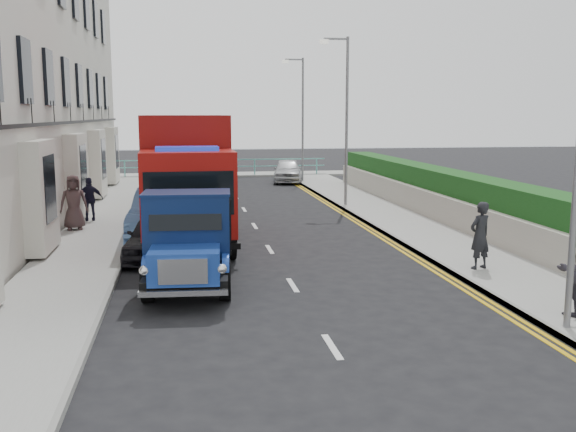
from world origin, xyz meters
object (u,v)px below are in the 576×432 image
object	(u,v)px
pedestrian_east_near	(480,235)
parked_car_front	(157,236)
lamp_near	(575,107)
red_lorry	(185,174)
lamp_mid	(344,111)
bedford_lorry	(188,246)
lamp_far	(301,112)

from	to	relation	value
pedestrian_east_near	parked_car_front	bearing A→B (deg)	-42.65
lamp_near	red_lorry	xyz separation A→B (m)	(-6.55, 9.85, -1.95)
lamp_near	lamp_mid	bearing A→B (deg)	90.00
lamp_near	parked_car_front	xyz separation A→B (m)	(-7.33, 7.38, -3.39)
bedford_lorry	pedestrian_east_near	world-z (taller)	bedford_lorry
lamp_mid	lamp_far	xyz separation A→B (m)	(0.00, 10.00, 0.00)
bedford_lorry	parked_car_front	distance (m)	3.60
lamp_mid	pedestrian_east_near	xyz separation A→B (m)	(0.54, -11.62, -3.04)
lamp_near	lamp_far	distance (m)	26.00
lamp_near	bedford_lorry	bearing A→B (deg)	149.15
lamp_near	red_lorry	bearing A→B (deg)	123.60
lamp_far	pedestrian_east_near	distance (m)	21.84
lamp_near	red_lorry	size ratio (longest dim) A/B	0.94
lamp_mid	lamp_far	bearing A→B (deg)	90.00
lamp_far	parked_car_front	world-z (taller)	lamp_far
lamp_far	red_lorry	distance (m)	17.53
lamp_mid	parked_car_front	xyz separation A→B (m)	(-7.33, -8.62, -3.39)
parked_car_front	lamp_far	bearing A→B (deg)	76.36
parked_car_front	red_lorry	bearing A→B (deg)	80.17
pedestrian_east_near	lamp_far	bearing A→B (deg)	-110.39
pedestrian_east_near	red_lorry	bearing A→B (deg)	-59.47
bedford_lorry	red_lorry	bearing A→B (deg)	93.97
bedford_lorry	pedestrian_east_near	bearing A→B (deg)	7.69
lamp_mid	red_lorry	world-z (taller)	lamp_mid
lamp_near	lamp_mid	distance (m)	16.00
bedford_lorry	lamp_far	bearing A→B (deg)	77.31
red_lorry	parked_car_front	distance (m)	2.97
lamp_near	bedford_lorry	xyz separation A→B (m)	(-6.52, 3.90, -2.98)
lamp_far	bedford_lorry	size ratio (longest dim) A/B	1.47
parked_car_front	pedestrian_east_near	size ratio (longest dim) A/B	2.14
bedford_lorry	pedestrian_east_near	size ratio (longest dim) A/B	2.86
lamp_mid	bedford_lorry	distance (m)	14.07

